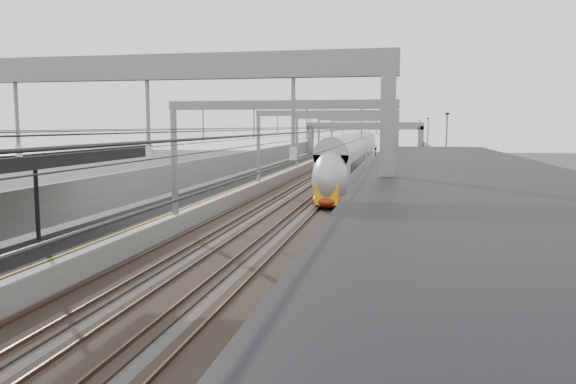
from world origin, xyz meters
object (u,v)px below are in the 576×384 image
at_px(overbridge, 365,131).
at_px(bench, 434,257).
at_px(train, 353,163).
at_px(signal_green, 317,152).

relative_size(overbridge, bench, 10.63).
distance_m(train, bench, 43.21).
height_order(bench, signal_green, signal_green).
height_order(train, bench, train).
bearing_deg(bench, train, 98.42).
relative_size(overbridge, signal_green, 6.33).
height_order(overbridge, bench, overbridge).
xyz_separation_m(overbridge, train, (1.50, -46.10, -3.21)).
bearing_deg(signal_green, bench, -77.97).
relative_size(overbridge, train, 0.44).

